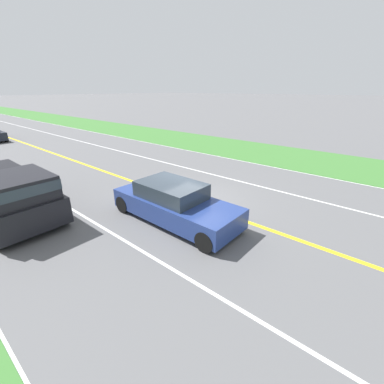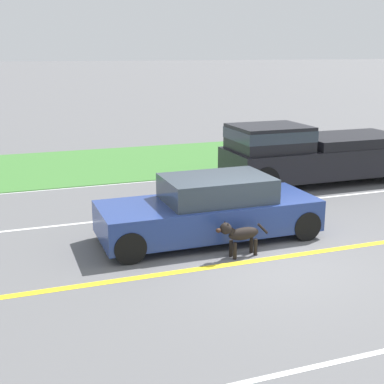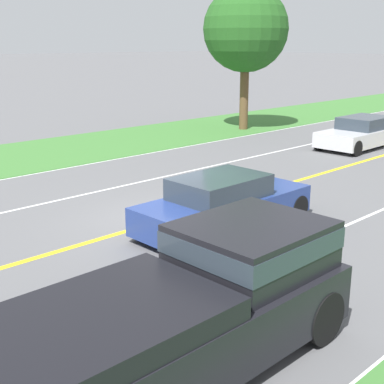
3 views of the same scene
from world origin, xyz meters
name	(u,v)px [view 2 (image 2 of 3)]	position (x,y,z in m)	size (l,w,h in m)	color
ground_plane	(265,259)	(0.00, 0.00, 0.00)	(400.00, 400.00, 0.00)	#5B5B5E
centre_divider_line	(265,259)	(0.00, 0.00, 0.00)	(0.18, 160.00, 0.01)	yellow
lane_edge_line_right	(162,180)	(7.00, 0.00, 0.00)	(0.14, 160.00, 0.01)	white
lane_dash_same_dir	(202,210)	(3.50, 0.00, 0.00)	(0.10, 160.00, 0.01)	white
grass_verge_right	(138,162)	(10.00, 0.00, 0.01)	(6.00, 160.00, 0.03)	#3D7533
ego_car	(210,210)	(1.53, 0.56, 0.64)	(1.82, 4.70, 1.36)	navy
dog	(239,234)	(0.32, 0.43, 0.47)	(0.32, 1.20, 0.77)	black
pickup_truck	(309,153)	(5.14, -4.11, 0.95)	(2.12, 5.64, 1.84)	black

